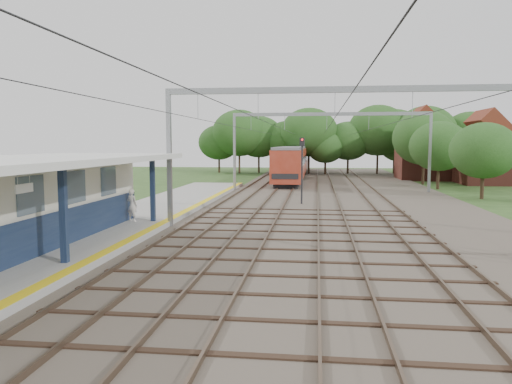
{
  "coord_description": "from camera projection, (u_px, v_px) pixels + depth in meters",
  "views": [
    {
      "loc": [
        2.38,
        -9.38,
        4.29
      ],
      "look_at": [
        -0.97,
        18.0,
        1.6
      ],
      "focal_mm": 35.0,
      "sensor_mm": 36.0,
      "label": 1
    }
  ],
  "objects": [
    {
      "name": "catenary_system",
      "position": [
        332.0,
        126.0,
        34.01
      ],
      "size": [
        17.22,
        88.0,
        7.0
      ],
      "color": "gray",
      "rests_on": "ground"
    },
    {
      "name": "canopy",
      "position": [
        8.0,
        163.0,
        16.49
      ],
      "size": [
        6.4,
        20.0,
        3.44
      ],
      "color": "#13213D",
      "rests_on": "platform"
    },
    {
      "name": "house_near",
      "position": [
        495.0,
        156.0,
        52.59
      ],
      "size": [
        7.0,
        6.12,
        7.89
      ],
      "color": "brown",
      "rests_on": "ground"
    },
    {
      "name": "signal_post",
      "position": [
        302.0,
        162.0,
        34.46
      ],
      "size": [
        0.36,
        0.3,
        4.69
      ],
      "rotation": [
        0.0,
        0.0,
        -0.21
      ],
      "color": "black",
      "rests_on": "ground"
    },
    {
      "name": "ballast_bed",
      "position": [
        337.0,
        198.0,
        39.12
      ],
      "size": [
        18.0,
        90.0,
        0.1
      ],
      "primitive_type": "cube",
      "color": "#473D33",
      "rests_on": "ground"
    },
    {
      "name": "yellow_stripe",
      "position": [
        159.0,
        224.0,
        24.4
      ],
      "size": [
        0.45,
        52.0,
        0.01
      ],
      "primitive_type": "cube",
      "color": "yellow",
      "rests_on": "platform"
    },
    {
      "name": "platform",
      "position": [
        116.0,
        227.0,
        24.69
      ],
      "size": [
        5.0,
        52.0,
        0.35
      ],
      "primitive_type": "cube",
      "color": "gray",
      "rests_on": "ground"
    },
    {
      "name": "rail_tracks",
      "position": [
        305.0,
        196.0,
        39.41
      ],
      "size": [
        11.8,
        88.0,
        0.15
      ],
      "color": "brown",
      "rests_on": "ballast_bed"
    },
    {
      "name": "train",
      "position": [
        294.0,
        161.0,
        63.28
      ],
      "size": [
        2.92,
        36.32,
        3.83
      ],
      "color": "black",
      "rests_on": "ballast_bed"
    },
    {
      "name": "person",
      "position": [
        132.0,
        205.0,
        25.22
      ],
      "size": [
        0.7,
        0.58,
        1.65
      ],
      "primitive_type": "imported",
      "rotation": [
        0.0,
        0.0,
        2.78
      ],
      "color": "beige",
      "rests_on": "platform"
    },
    {
      "name": "ground",
      "position": [
        195.0,
        358.0,
        9.97
      ],
      "size": [
        160.0,
        160.0,
        0.0
      ],
      "primitive_type": "plane",
      "color": "#2D4C1E",
      "rests_on": "ground"
    },
    {
      "name": "house_far",
      "position": [
        433.0,
        152.0,
        59.1
      ],
      "size": [
        8.0,
        6.12,
        8.66
      ],
      "color": "brown",
      "rests_on": "ground"
    },
    {
      "name": "tree_band",
      "position": [
        328.0,
        139.0,
        65.46
      ],
      "size": [
        31.72,
        30.88,
        8.82
      ],
      "color": "#382619",
      "rests_on": "ground"
    }
  ]
}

